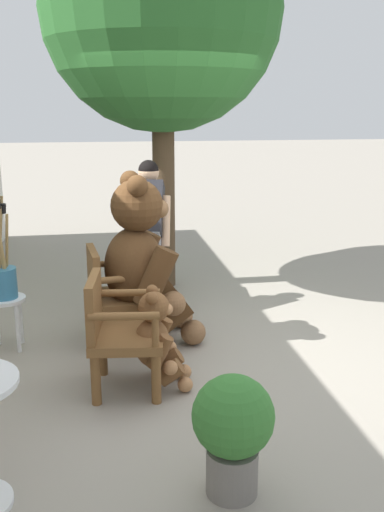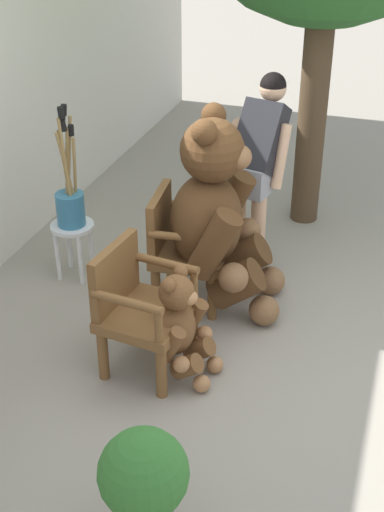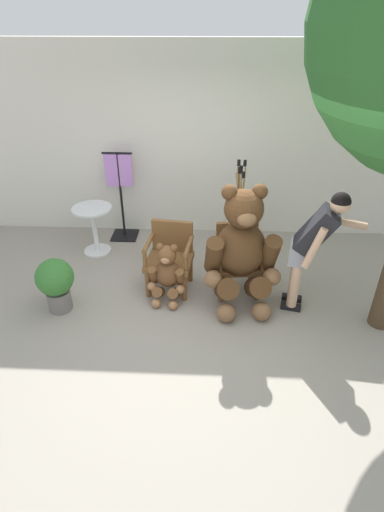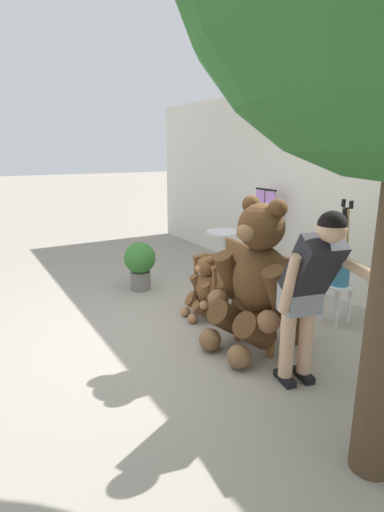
% 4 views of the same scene
% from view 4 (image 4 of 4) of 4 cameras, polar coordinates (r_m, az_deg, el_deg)
% --- Properties ---
extents(ground_plane, '(60.00, 60.00, 0.00)m').
position_cam_4_polar(ground_plane, '(4.23, -0.41, -11.99)').
color(ground_plane, gray).
extents(back_wall, '(10.00, 0.16, 2.80)m').
position_cam_4_polar(back_wall, '(5.42, 22.34, 8.37)').
color(back_wall, silver).
rests_on(back_wall, ground).
extents(wooden_chair_left, '(0.62, 0.58, 0.86)m').
position_cam_4_polar(wooden_chair_left, '(4.76, 4.78, -2.90)').
color(wooden_chair_left, brown).
rests_on(wooden_chair_left, ground).
extents(wooden_chair_right, '(0.61, 0.58, 0.86)m').
position_cam_4_polar(wooden_chair_right, '(4.14, 11.61, -5.96)').
color(wooden_chair_right, brown).
rests_on(wooden_chair_right, ground).
extents(teddy_bear_large, '(0.91, 0.89, 1.50)m').
position_cam_4_polar(teddy_bear_large, '(3.87, 9.09, -3.03)').
color(teddy_bear_large, '#4C3019').
rests_on(teddy_bear_large, ground).
extents(teddy_bear_small, '(0.47, 0.46, 0.77)m').
position_cam_4_polar(teddy_bear_small, '(4.65, 1.81, -4.43)').
color(teddy_bear_small, brown).
rests_on(teddy_bear_small, ground).
extents(person_visitor, '(0.85, 0.48, 1.51)m').
position_cam_4_polar(person_visitor, '(3.23, 16.51, -3.98)').
color(person_visitor, black).
rests_on(person_visitor, ground).
extents(white_stool, '(0.34, 0.34, 0.46)m').
position_cam_4_polar(white_stool, '(4.79, 20.06, -5.03)').
color(white_stool, silver).
rests_on(white_stool, ground).
extents(brush_bucket, '(0.22, 0.22, 0.95)m').
position_cam_4_polar(brush_bucket, '(4.69, 20.41, -1.33)').
color(brush_bucket, teal).
rests_on(brush_bucket, white_stool).
extents(round_side_table, '(0.56, 0.56, 0.72)m').
position_cam_4_polar(round_side_table, '(6.14, 4.65, 1.07)').
color(round_side_table, silver).
rests_on(round_side_table, ground).
extents(potted_plant, '(0.44, 0.44, 0.68)m').
position_cam_4_polar(potted_plant, '(5.61, -7.45, -0.90)').
color(potted_plant, slate).
rests_on(potted_plant, ground).
extents(clothing_display_stand, '(0.44, 0.40, 1.36)m').
position_cam_4_polar(clothing_display_stand, '(6.14, 10.24, 3.48)').
color(clothing_display_stand, black).
rests_on(clothing_display_stand, ground).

